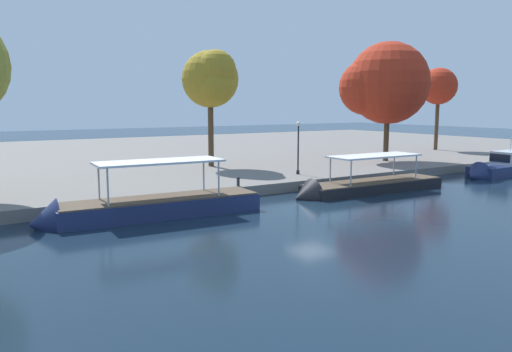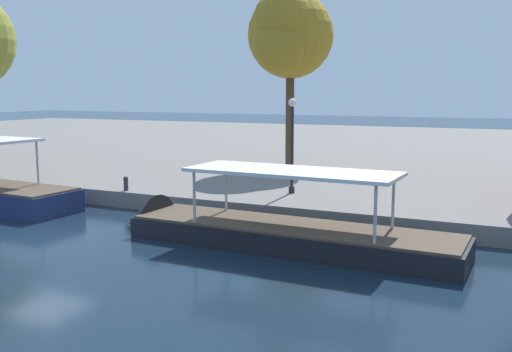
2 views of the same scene
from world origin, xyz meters
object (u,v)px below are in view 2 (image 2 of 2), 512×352
(mooring_bollard_0, at_px, (126,183))
(tree_0, at_px, (288,35))
(tour_boat_2, at_px, (263,236))
(lamp_post, at_px, (292,138))

(mooring_bollard_0, relative_size, tree_0, 0.07)
(tour_boat_2, xyz_separation_m, lamp_post, (-1.31, 5.96, 2.94))
(mooring_bollard_0, distance_m, tree_0, 13.48)
(tour_boat_2, distance_m, mooring_bollard_0, 9.09)
(mooring_bollard_0, bearing_deg, tour_boat_2, -21.28)
(tour_boat_2, relative_size, mooring_bollard_0, 18.92)
(mooring_bollard_0, distance_m, lamp_post, 7.89)
(lamp_post, bearing_deg, tree_0, 113.75)
(mooring_bollard_0, xyz_separation_m, tree_0, (3.61, 10.66, 7.43))
(tour_boat_2, relative_size, lamp_post, 3.02)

